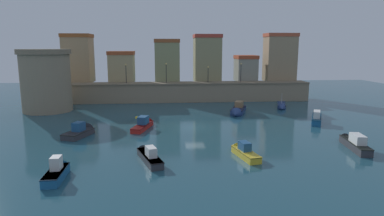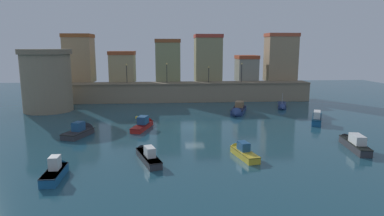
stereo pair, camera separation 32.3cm
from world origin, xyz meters
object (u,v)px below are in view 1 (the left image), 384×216
Objects in this scene: quay_lamp_2 at (208,72)px; moored_boat_4 at (145,124)px; moored_boat_3 at (243,151)px; moored_boat_7 at (58,170)px; moored_boat_1 at (148,155)px; quay_lamp_1 at (166,70)px; fortress_tower at (46,80)px; moored_boat_2 at (353,142)px; quay_lamp_3 at (241,69)px; mooring_buoy_0 at (137,118)px; quay_lamp_0 at (126,70)px; moored_boat_8 at (82,131)px; moored_boat_0 at (317,117)px; moored_boat_6 at (282,106)px; moored_boat_5 at (238,110)px.

quay_lamp_2 is 0.46× the size of moored_boat_4.
moored_boat_3 is 16.59m from moored_boat_7.
moored_boat_1 is at bearing -63.51° from moored_boat_7.
fortress_tower is at bearing -157.32° from quay_lamp_1.
moored_boat_7 is (-28.16, -5.51, -0.05)m from moored_boat_2.
mooring_buoy_0 is at bearing -141.67° from quay_lamp_3.
moored_boat_2 is at bearing -81.96° from quay_lamp_3.
fortress_tower is 2.03× the size of moored_boat_7.
quay_lamp_0 is 24.89m from moored_boat_8.
moored_boat_0 is at bearing -60.26° from moored_boat_7.
moored_boat_7 is (-7.03, -3.62, 0.07)m from moored_boat_1.
moored_boat_6 is at bearing 14.38° from mooring_buoy_0.
quay_lamp_0 is at bearing 14.42° from moored_boat_8.
moored_boat_5 is at bearing -77.05° from quay_lamp_2.
moored_boat_6 is at bearing -41.77° from moored_boat_8.
quay_lamp_2 is at bearing -34.48° from moored_boat_1.
moored_boat_3 is 20.88m from moored_boat_5.
moored_boat_5 is 1.31× the size of moored_boat_8.
moored_boat_3 is (26.25, -25.27, -4.59)m from fortress_tower.
quay_lamp_0 is 23.20m from moored_boat_5.
moored_boat_2 is 12.14m from moored_boat_3.
moored_boat_3 is 19.53m from moored_boat_8.
quay_lamp_0 is at bearing 34.27° from fortress_tower.
quay_lamp_2 is at bearing -147.27° from moored_boat_5.
moored_boat_4 is (4.35, -21.04, -5.49)m from quay_lamp_0.
quay_lamp_1 is 0.76× the size of moored_boat_7.
moored_boat_1 is at bearing 103.72° from moored_boat_2.
quay_lamp_0 is 41.70m from moored_boat_2.
moored_boat_0 is 1.40× the size of moored_boat_7.
quay_lamp_0 is at bearing 100.91° from mooring_buoy_0.
moored_boat_0 is (28.17, -19.69, -5.37)m from quay_lamp_0.
quay_lamp_0 reaches higher than quay_lamp_2.
quay_lamp_3 is at bearing 13.50° from fortress_tower.
mooring_buoy_0 is (-1.45, 6.02, -0.48)m from moored_boat_4.
moored_boat_8 is (-7.20, -3.07, -0.02)m from moored_boat_4.
moored_boat_7 is at bearing -114.82° from quay_lamp_2.
quay_lamp_0 is at bearing -180.00° from quay_lamp_1.
moored_boat_3 is at bearing -102.74° from quay_lamp_3.
mooring_buoy_0 is at bearing -130.02° from quay_lamp_2.
quay_lamp_1 is at bearing 72.92° from mooring_buoy_0.
moored_boat_8 reaches higher than moored_boat_3.
fortress_tower is at bearing 34.13° from moored_boat_3.
moored_boat_1 is 12.72m from moored_boat_4.
moored_boat_4 is (-22.03, 10.81, -0.10)m from moored_boat_2.
moored_boat_2 is at bearing -99.97° from moored_boat_4.
quay_lamp_1 reaches higher than moored_boat_0.
quay_lamp_3 is at bearing 16.67° from moored_boat_2.
quay_lamp_2 reaches higher than moored_boat_5.
quay_lamp_3 reaches higher than quay_lamp_2.
quay_lamp_2 is 33.81m from moored_boat_3.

